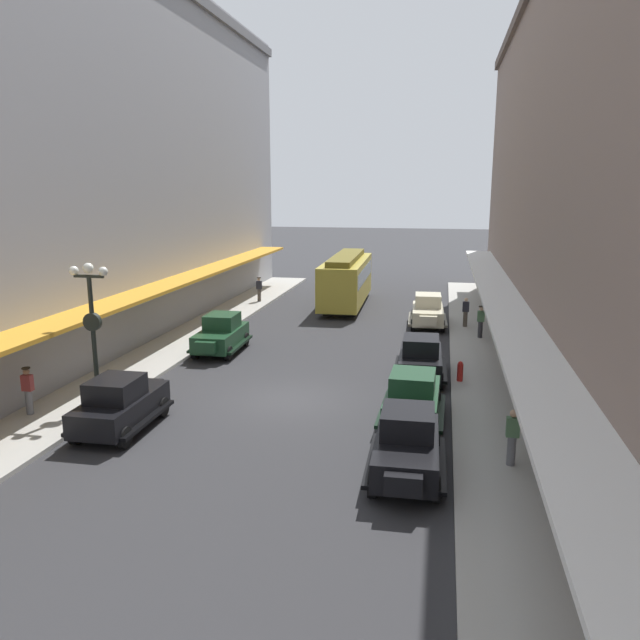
% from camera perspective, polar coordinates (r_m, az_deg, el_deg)
% --- Properties ---
extents(ground_plane, '(200.00, 200.00, 0.00)m').
position_cam_1_polar(ground_plane, '(23.52, -2.87, -7.33)').
color(ground_plane, '#2D2D30').
extents(sidewalk_left, '(3.00, 60.00, 0.15)m').
position_cam_1_polar(sidewalk_left, '(26.27, -19.04, -5.72)').
color(sidewalk_left, '#A8A59E').
rests_on(sidewalk_left, ground).
extents(sidewalk_right, '(3.00, 60.00, 0.15)m').
position_cam_1_polar(sidewalk_right, '(22.94, 15.81, -8.11)').
color(sidewalk_right, '#A8A59E').
rests_on(sidewalk_right, ground).
extents(building_row_left, '(4.30, 60.00, 18.99)m').
position_cam_1_polar(building_row_left, '(26.66, -25.74, 14.56)').
color(building_row_left, '#939399').
rests_on(building_row_left, ground).
extents(building_row_right, '(4.30, 60.00, 17.39)m').
position_cam_1_polar(building_row_right, '(22.03, 24.43, 13.32)').
color(building_row_right, gray).
rests_on(building_row_right, ground).
extents(parked_car_0, '(2.21, 4.28, 1.84)m').
position_cam_1_polar(parked_car_0, '(17.50, 8.02, -11.18)').
color(parked_car_0, black).
rests_on(parked_car_0, ground).
extents(parked_car_1, '(2.23, 4.29, 1.84)m').
position_cam_1_polar(parked_car_1, '(26.02, 9.26, -3.37)').
color(parked_car_1, black).
rests_on(parked_car_1, ground).
extents(parked_car_2, '(2.24, 4.29, 1.84)m').
position_cam_1_polar(parked_car_2, '(30.19, -9.11, -1.20)').
color(parked_car_2, '#193D23').
rests_on(parked_car_2, ground).
extents(parked_car_3, '(2.22, 4.29, 1.84)m').
position_cam_1_polar(parked_car_3, '(21.19, 8.53, -6.98)').
color(parked_car_3, '#193D23').
rests_on(parked_car_3, ground).
extents(parked_car_4, '(2.18, 4.27, 1.84)m').
position_cam_1_polar(parked_car_4, '(21.41, -17.95, -7.25)').
color(parked_car_4, black).
rests_on(parked_car_4, ground).
extents(parked_car_5, '(2.28, 4.31, 1.84)m').
position_cam_1_polar(parked_car_5, '(35.84, 9.90, 0.89)').
color(parked_car_5, beige).
rests_on(parked_car_5, ground).
extents(streetcar, '(2.76, 9.66, 3.46)m').
position_cam_1_polar(streetcar, '(41.27, 2.43, 3.88)').
color(streetcar, gold).
rests_on(streetcar, ground).
extents(lamp_post_with_clock, '(1.42, 0.44, 5.16)m').
position_cam_1_polar(lamp_post_with_clock, '(22.96, -20.19, -0.81)').
color(lamp_post_with_clock, black).
rests_on(lamp_post_with_clock, sidewalk_left).
extents(fire_hydrant, '(0.24, 0.24, 0.82)m').
position_cam_1_polar(fire_hydrant, '(25.69, 12.79, -4.61)').
color(fire_hydrant, '#B21E19').
rests_on(fire_hydrant, sidewalk_right).
extents(pedestrian_0, '(0.36, 0.28, 1.67)m').
position_cam_1_polar(pedestrian_0, '(42.54, -5.63, 2.87)').
color(pedestrian_0, '#4C4238').
rests_on(pedestrian_0, sidewalk_left).
extents(pedestrian_1, '(0.36, 0.28, 1.67)m').
position_cam_1_polar(pedestrian_1, '(33.14, 14.59, -0.12)').
color(pedestrian_1, '#2D2D33').
rests_on(pedestrian_1, sidewalk_right).
extents(pedestrian_2, '(0.36, 0.24, 1.64)m').
position_cam_1_polar(pedestrian_2, '(35.60, 13.27, 0.74)').
color(pedestrian_2, '#4C4238').
rests_on(pedestrian_2, sidewalk_right).
extents(pedestrian_3, '(0.36, 0.28, 1.67)m').
position_cam_1_polar(pedestrian_3, '(23.60, -25.31, -5.87)').
color(pedestrian_3, slate).
rests_on(pedestrian_3, sidewalk_left).
extents(pedestrian_4, '(0.36, 0.24, 1.64)m').
position_cam_1_polar(pedestrian_4, '(18.44, 17.30, -10.24)').
color(pedestrian_4, slate).
rests_on(pedestrian_4, sidewalk_right).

